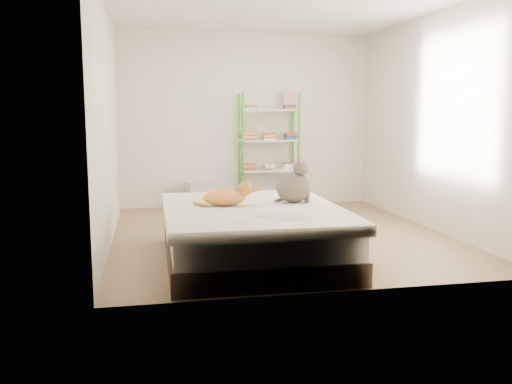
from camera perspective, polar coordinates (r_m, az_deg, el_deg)
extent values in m
cube|color=#8D6951|center=(6.38, 2.42, -4.45)|extent=(3.80, 4.20, 0.01)
cube|color=white|center=(6.33, 2.57, 19.16)|extent=(3.80, 4.20, 0.01)
cube|color=silver|center=(8.27, -1.02, 7.57)|extent=(3.80, 0.01, 2.60)
cube|color=silver|center=(4.21, 9.38, 6.73)|extent=(3.80, 0.01, 2.60)
cube|color=silver|center=(6.05, -15.39, 6.99)|extent=(0.01, 4.20, 2.60)
cube|color=silver|center=(6.92, 18.06, 7.01)|extent=(0.01, 4.20, 2.60)
cube|color=#423125|center=(5.25, -0.43, -6.11)|extent=(1.64, 2.04, 0.20)
cube|color=silver|center=(5.20, -0.43, -3.85)|extent=(1.59, 1.98, 0.22)
cube|color=white|center=(5.17, -0.43, -2.09)|extent=(1.67, 2.08, 0.10)
cylinder|color=green|center=(7.90, -1.37, 4.26)|extent=(0.04, 0.04, 1.70)
cylinder|color=green|center=(8.21, -1.76, 4.42)|extent=(0.04, 0.04, 1.70)
cylinder|color=green|center=(8.09, 4.52, 4.33)|extent=(0.04, 0.04, 1.70)
cylinder|color=green|center=(8.39, 3.92, 4.48)|extent=(0.04, 0.04, 1.70)
cube|color=silver|center=(8.22, 1.34, -0.84)|extent=(0.86, 0.34, 0.02)
cube|color=silver|center=(8.16, 1.35, 2.28)|extent=(0.86, 0.34, 0.02)
cube|color=silver|center=(8.13, 1.36, 5.44)|extent=(0.86, 0.34, 0.02)
cube|color=silver|center=(8.12, 1.37, 8.61)|extent=(0.86, 0.34, 0.02)
cube|color=#BA344E|center=(8.21, 1.34, -0.44)|extent=(0.20, 0.16, 0.09)
cube|color=#BA344E|center=(8.10, -0.72, 2.64)|extent=(0.20, 0.16, 0.09)
cube|color=#BA344E|center=(8.16, 1.35, 2.68)|extent=(0.20, 0.16, 0.09)
cube|color=#BA344E|center=(8.23, 3.39, 2.72)|extent=(0.20, 0.16, 0.09)
cube|color=#BA344E|center=(8.06, -0.73, 5.82)|extent=(0.20, 0.16, 0.09)
cube|color=#BA344E|center=(8.13, 1.36, 5.84)|extent=(0.20, 0.16, 0.09)
cube|color=#BA344E|center=(8.20, 3.42, 5.85)|extent=(0.20, 0.16, 0.09)
cube|color=#BA344E|center=(8.06, -0.73, 9.02)|extent=(0.20, 0.16, 0.09)
cube|color=#BA344E|center=(8.19, 3.45, 9.00)|extent=(0.20, 0.16, 0.09)
cube|color=silver|center=(8.25, 3.73, 9.65)|extent=(0.22, 0.06, 0.28)
cube|color=#DE482B|center=(8.24, 3.75, 9.65)|extent=(0.17, 0.04, 0.22)
cube|color=#977747|center=(7.52, 3.04, -1.23)|extent=(0.54, 0.47, 0.32)
cube|color=#6D2299|center=(7.36, 3.73, -1.50)|extent=(0.27, 0.07, 0.07)
cube|color=#977747|center=(7.33, 3.40, -0.21)|extent=(0.48, 0.24, 0.10)
cube|color=beige|center=(8.01, -6.07, -0.47)|extent=(0.38, 0.34, 0.38)
cube|color=beige|center=(7.99, -6.09, 1.01)|extent=(0.41, 0.38, 0.03)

